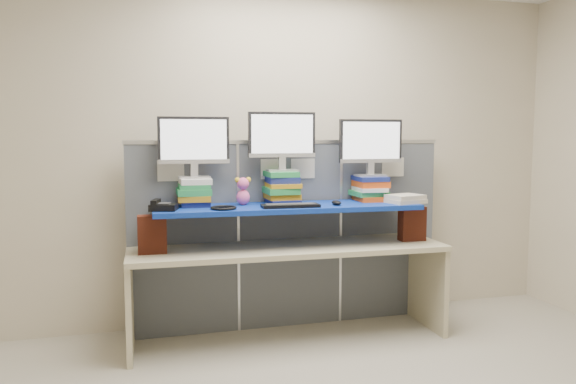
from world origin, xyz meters
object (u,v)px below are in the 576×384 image
object	(u,v)px
keyboard	(291,206)
desk_phone	(163,206)
monitor_left	(194,143)
desk	(288,264)
blue_board	(288,207)
monitor_center	(282,138)
monitor_right	(371,144)

from	to	relation	value
keyboard	desk_phone	distance (m)	0.92
keyboard	monitor_left	bearing A→B (deg)	160.29
desk	blue_board	distance (m)	0.44
monitor_center	monitor_right	size ratio (longest dim) A/B	1.00
desk_phone	blue_board	bearing A→B (deg)	17.52
desk_phone	desk	bearing A→B (deg)	17.52
blue_board	keyboard	world-z (taller)	keyboard
desk	monitor_center	size ratio (longest dim) A/B	4.59
monitor_left	monitor_center	xyz separation A→B (m)	(0.67, -0.02, 0.04)
blue_board	desk_phone	size ratio (longest dim) A/B	9.24
monitor_left	monitor_right	xyz separation A→B (m)	(1.41, -0.04, -0.01)
blue_board	monitor_left	distance (m)	0.85
blue_board	keyboard	xyz separation A→B (m)	(-0.02, -0.14, 0.03)
monitor_right	desk_phone	xyz separation A→B (m)	(-1.65, -0.15, -0.43)
desk	monitor_center	bearing A→B (deg)	98.89
desk	monitor_center	xyz separation A→B (m)	(-0.02, 0.12, 0.97)
desk	monitor_left	xyz separation A→B (m)	(-0.69, 0.14, 0.93)
monitor_left	keyboard	xyz separation A→B (m)	(0.67, -0.27, -0.46)
keyboard	blue_board	bearing A→B (deg)	84.57
blue_board	monitor_right	size ratio (longest dim) A/B	3.83
desk	desk_phone	bearing A→B (deg)	-175.04
monitor_left	monitor_right	world-z (taller)	monitor_left
blue_board	monitor_left	world-z (taller)	monitor_left
monitor_center	desk_phone	distance (m)	1.05
monitor_right	monitor_left	bearing A→B (deg)	-180.00
monitor_left	monitor_center	size ratio (longest dim) A/B	1.00
desk	blue_board	xyz separation A→B (m)	(0.00, 0.00, 0.44)
keyboard	monitor_center	bearing A→B (deg)	91.69
desk	desk_phone	world-z (taller)	desk_phone
blue_board	monitor_right	world-z (taller)	monitor_right
monitor_left	monitor_center	bearing A→B (deg)	0.00
blue_board	monitor_center	bearing A→B (deg)	98.89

